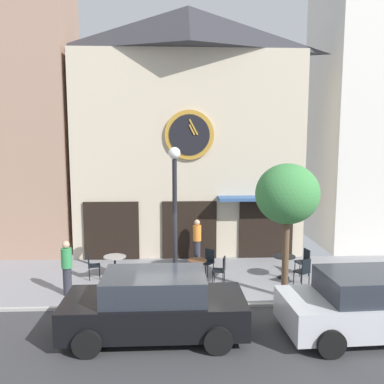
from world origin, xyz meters
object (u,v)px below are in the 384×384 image
Objects in this scene: cafe_chair_near_tree at (304,260)px; cafe_chair_facing_wall at (208,260)px; cafe_chair_corner at (92,264)px; parked_car_black at (155,305)px; street_lamp at (175,220)px; cafe_chair_outer at (221,268)px; cafe_table_near_curb at (284,262)px; cafe_table_center_left at (197,268)px; cafe_chair_curbside at (304,270)px; pedestrian_orange at (197,240)px; parked_car_silver at (372,304)px; cafe_table_leftmost at (115,262)px; street_tree at (287,195)px; pedestrian_green at (67,267)px.

cafe_chair_facing_wall is (-3.36, 0.11, 0.00)m from cafe_chair_near_tree.
parked_car_black is at bearing -59.99° from cafe_chair_corner.
cafe_chair_outer is (1.50, 0.68, -1.74)m from street_lamp.
cafe_chair_facing_wall is (-0.35, 0.90, 0.00)m from cafe_chair_outer.
cafe_table_center_left is at bearing -173.85° from cafe_table_near_curb.
street_lamp reaches higher than cafe_chair_curbside.
cafe_chair_near_tree is at bearing -23.19° from pedestrian_orange.
parked_car_silver reaches higher than cafe_chair_near_tree.
cafe_table_leftmost is at bearing -149.77° from pedestrian_orange.
street_lamp is 5.78× the size of cafe_table_leftmost.
parked_car_black is (-4.63, -3.08, 0.23)m from cafe_chair_curbside.
street_tree is (3.28, -0.46, 0.82)m from street_lamp.
cafe_table_near_curb reaches higher than cafe_table_center_left.
cafe_table_near_curb is (3.70, 1.15, -1.70)m from street_lamp.
cafe_chair_near_tree is at bearing 10.83° from pedestrian_green.
cafe_table_leftmost is at bearing 169.21° from cafe_table_center_left.
street_lamp is 4.97× the size of cafe_chair_near_tree.
street_lamp is 3.59m from cafe_chair_corner.
parked_car_silver is (3.23, -3.55, 0.23)m from cafe_chair_outer.
cafe_table_near_curb is at bearing 104.33° from parked_car_silver.
pedestrian_orange is (2.89, 1.68, 0.30)m from cafe_table_leftmost.
pedestrian_green is 8.49m from parked_car_silver.
cafe_chair_outer is at bearing 8.35° from pedestrian_green.
cafe_table_near_curb is 0.86× the size of cafe_chair_corner.
street_lamp is at bearing -131.42° from cafe_table_center_left.
pedestrian_orange reaches higher than parked_car_black.
pedestrian_green reaches higher than cafe_chair_facing_wall.
parked_car_silver reaches higher than cafe_chair_corner.
pedestrian_orange reaches higher than cafe_table_leftmost.
pedestrian_orange is at bearing 146.48° from cafe_table_near_curb.
parked_car_black is (2.78, -2.67, -0.10)m from pedestrian_green.
cafe_table_near_curb is 0.87m from cafe_chair_curbside.
cafe_chair_near_tree is 0.21× the size of parked_car_black.
cafe_chair_outer is at bearing 59.42° from parked_car_black.
cafe_chair_near_tree and cafe_chair_outer have the same top height.
pedestrian_orange is at bearing 86.93° from cafe_table_center_left.
street_lamp is 4.97× the size of cafe_chair_outer.
pedestrian_orange is (4.12, 3.06, 0.00)m from pedestrian_green.
cafe_chair_facing_wall is at bearing 170.29° from cafe_table_near_curb.
cafe_chair_near_tree reaches higher than cafe_table_center_left.
cafe_chair_corner is 0.54× the size of pedestrian_green.
parked_car_silver is (6.77, -4.22, 0.20)m from cafe_table_leftmost.
cafe_chair_facing_wall is at bearing 68.98° from parked_car_black.
street_tree is 6.94m from pedestrian_green.
parked_car_silver is at bearing -31.95° from cafe_table_leftmost.
street_lamp is 4.51m from cafe_chair_curbside.
cafe_chair_corner is (-7.33, -0.11, 0.00)m from cafe_chair_near_tree.
street_lamp is 2.40m from cafe_chair_outer.
cafe_chair_facing_wall is (-2.55, 0.44, -0.04)m from cafe_table_near_curb.
parked_car_black is (2.34, -4.04, 0.23)m from cafe_chair_corner.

